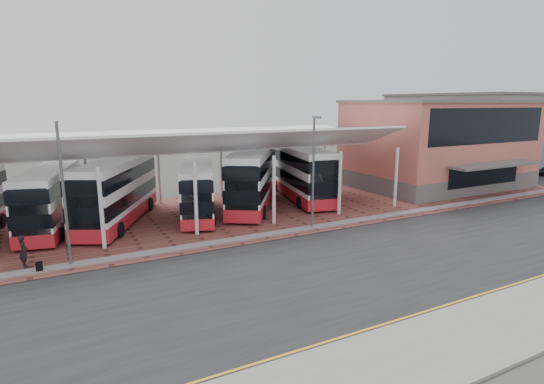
{
  "coord_description": "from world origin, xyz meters",
  "views": [
    {
      "loc": [
        -14.3,
        -18.77,
        9.0
      ],
      "look_at": [
        -0.27,
        8.3,
        2.54
      ],
      "focal_mm": 28.0,
      "sensor_mm": 36.0,
      "label": 1
    }
  ],
  "objects_px": {
    "pedestrian": "(24,251)",
    "bus_5": "(301,173)",
    "terminal": "(438,143)",
    "bus_4": "(253,179)",
    "bus_3": "(198,190)",
    "bus_1": "(51,199)",
    "bus_2": "(117,192)"
  },
  "relations": [
    {
      "from": "terminal",
      "to": "bus_5",
      "type": "height_order",
      "value": "terminal"
    },
    {
      "from": "terminal",
      "to": "bus_4",
      "type": "distance_m",
      "value": 22.29
    },
    {
      "from": "bus_2",
      "to": "bus_1",
      "type": "bearing_deg",
      "value": -159.93
    },
    {
      "from": "bus_2",
      "to": "bus_3",
      "type": "bearing_deg",
      "value": 20.07
    },
    {
      "from": "terminal",
      "to": "pedestrian",
      "type": "distance_m",
      "value": 40.01
    },
    {
      "from": "terminal",
      "to": "bus_3",
      "type": "height_order",
      "value": "terminal"
    },
    {
      "from": "bus_2",
      "to": "bus_3",
      "type": "xyz_separation_m",
      "value": [
        6.03,
        -0.73,
        -0.29
      ]
    },
    {
      "from": "terminal",
      "to": "bus_3",
      "type": "distance_m",
      "value": 27.39
    },
    {
      "from": "terminal",
      "to": "bus_1",
      "type": "distance_m",
      "value": 37.85
    },
    {
      "from": "bus_4",
      "to": "pedestrian",
      "type": "xyz_separation_m",
      "value": [
        -17.07,
        -6.79,
        -1.56
      ]
    },
    {
      "from": "bus_1",
      "to": "bus_5",
      "type": "xyz_separation_m",
      "value": [
        20.96,
        0.17,
        0.26
      ]
    },
    {
      "from": "bus_3",
      "to": "bus_4",
      "type": "bearing_deg",
      "value": 23.88
    },
    {
      "from": "bus_3",
      "to": "pedestrian",
      "type": "height_order",
      "value": "bus_3"
    },
    {
      "from": "bus_1",
      "to": "bus_5",
      "type": "relative_size",
      "value": 0.89
    },
    {
      "from": "bus_4",
      "to": "pedestrian",
      "type": "height_order",
      "value": "bus_4"
    },
    {
      "from": "bus_4",
      "to": "bus_5",
      "type": "distance_m",
      "value": 5.48
    },
    {
      "from": "bus_1",
      "to": "terminal",
      "type": "bearing_deg",
      "value": 11.47
    },
    {
      "from": "bus_3",
      "to": "bus_2",
      "type": "bearing_deg",
      "value": -168.42
    },
    {
      "from": "bus_4",
      "to": "bus_5",
      "type": "xyz_separation_m",
      "value": [
        5.39,
        0.97,
        -0.05
      ]
    },
    {
      "from": "terminal",
      "to": "bus_4",
      "type": "xyz_separation_m",
      "value": [
        -22.19,
        0.05,
        -2.12
      ]
    },
    {
      "from": "bus_1",
      "to": "bus_4",
      "type": "xyz_separation_m",
      "value": [
        15.57,
        -0.8,
        0.3
      ]
    },
    {
      "from": "bus_3",
      "to": "bus_4",
      "type": "distance_m",
      "value": 5.11
    },
    {
      "from": "pedestrian",
      "to": "bus_5",
      "type": "bearing_deg",
      "value": -86.5
    },
    {
      "from": "bus_1",
      "to": "bus_5",
      "type": "height_order",
      "value": "bus_5"
    },
    {
      "from": "bus_2",
      "to": "pedestrian",
      "type": "bearing_deg",
      "value": -103.27
    },
    {
      "from": "terminal",
      "to": "bus_3",
      "type": "relative_size",
      "value": 1.76
    },
    {
      "from": "terminal",
      "to": "bus_4",
      "type": "height_order",
      "value": "terminal"
    },
    {
      "from": "bus_4",
      "to": "pedestrian",
      "type": "distance_m",
      "value": 18.44
    },
    {
      "from": "terminal",
      "to": "bus_3",
      "type": "bearing_deg",
      "value": -179.1
    },
    {
      "from": "pedestrian",
      "to": "bus_4",
      "type": "bearing_deg",
      "value": -83.87
    },
    {
      "from": "bus_5",
      "to": "pedestrian",
      "type": "height_order",
      "value": "bus_5"
    },
    {
      "from": "bus_5",
      "to": "pedestrian",
      "type": "bearing_deg",
      "value": -148.78
    }
  ]
}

